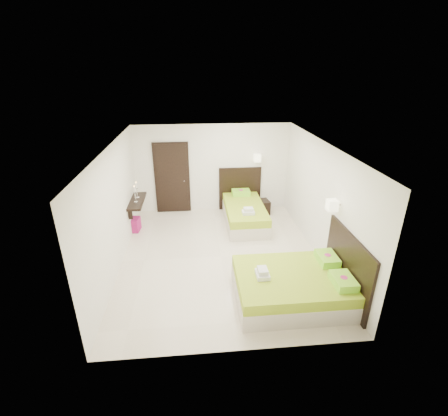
{
  "coord_description": "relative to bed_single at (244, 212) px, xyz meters",
  "views": [
    {
      "loc": [
        -0.54,
        -6.45,
        4.08
      ],
      "look_at": [
        0.1,
        0.3,
        1.1
      ],
      "focal_mm": 26.0,
      "sensor_mm": 36.0,
      "label": 1
    }
  ],
  "objects": [
    {
      "name": "nightstand",
      "position": [
        0.58,
        0.51,
        -0.11
      ],
      "size": [
        0.52,
        0.48,
        0.42
      ],
      "primitive_type": "cube",
      "rotation": [
        0.0,
        0.0,
        0.13
      ],
      "color": "black",
      "rests_on": "ground"
    },
    {
      "name": "ottoman",
      "position": [
        -3.06,
        -0.25,
        -0.14
      ],
      "size": [
        0.4,
        0.4,
        0.36
      ],
      "primitive_type": "cube",
      "rotation": [
        0.0,
        0.0,
        -0.12
      ],
      "color": "#95135A",
      "rests_on": "ground"
    },
    {
      "name": "door",
      "position": [
        -2.01,
        0.92,
        0.74
      ],
      "size": [
        1.02,
        0.15,
        2.14
      ],
      "color": "black",
      "rests_on": "ground"
    },
    {
      "name": "console_shelf",
      "position": [
        -2.9,
        -0.18,
        0.5
      ],
      "size": [
        0.35,
        1.2,
        0.78
      ],
      "color": "black",
      "rests_on": "ground"
    },
    {
      "name": "floor",
      "position": [
        -0.81,
        -1.78,
        -0.31
      ],
      "size": [
        5.5,
        5.5,
        0.0
      ],
      "primitive_type": "plane",
      "color": "beige",
      "rests_on": "ground"
    },
    {
      "name": "bed_single",
      "position": [
        0.0,
        0.0,
        0.0
      ],
      "size": [
        1.27,
        2.11,
        1.74
      ],
      "color": "beige",
      "rests_on": "ground"
    },
    {
      "name": "bed_double",
      "position": [
        0.47,
        -3.38,
        -0.0
      ],
      "size": [
        2.1,
        1.78,
        1.73
      ],
      "color": "beige",
      "rests_on": "ground"
    }
  ]
}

